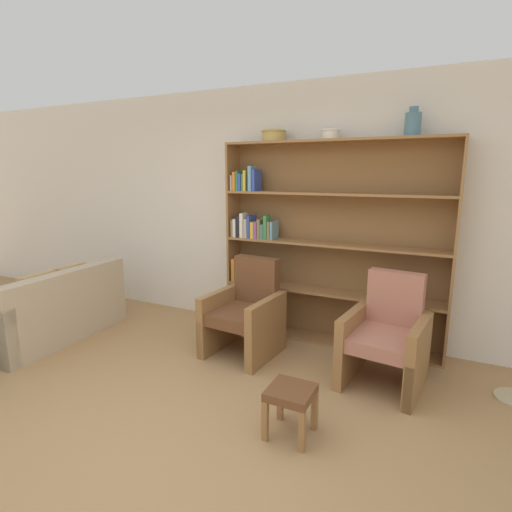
% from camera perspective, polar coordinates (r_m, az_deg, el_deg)
% --- Properties ---
extents(ground_plane, '(24.00, 24.00, 0.00)m').
position_cam_1_polar(ground_plane, '(2.96, -12.76, -26.12)').
color(ground_plane, '#A87F51').
extents(wall_back, '(12.00, 0.06, 2.75)m').
position_cam_1_polar(wall_back, '(4.50, 6.21, 6.25)').
color(wall_back, silver).
rests_on(wall_back, ground).
extents(bookshelf, '(2.35, 0.30, 2.13)m').
position_cam_1_polar(bookshelf, '(4.32, 8.23, 1.41)').
color(bookshelf, olive).
rests_on(bookshelf, ground).
extents(bowl_cream, '(0.27, 0.27, 0.12)m').
position_cam_1_polar(bowl_cream, '(4.40, 2.55, 16.88)').
color(bowl_cream, tan).
rests_on(bowl_cream, bookshelf).
extents(bowl_brass, '(0.19, 0.19, 0.10)m').
position_cam_1_polar(bowl_brass, '(4.20, 10.58, 16.80)').
color(bowl_brass, silver).
rests_on(bowl_brass, bookshelf).
extents(vase_tall, '(0.14, 0.14, 0.26)m').
position_cam_1_polar(vase_tall, '(4.06, 21.50, 17.18)').
color(vase_tall, slate).
rests_on(vase_tall, bookshelf).
extents(couch, '(0.94, 1.57, 0.80)m').
position_cam_1_polar(couch, '(5.04, -27.37, -7.10)').
color(couch, tan).
rests_on(couch, ground).
extents(armchair_leather, '(0.70, 0.74, 0.95)m').
position_cam_1_polar(armchair_leather, '(4.08, -1.49, -8.20)').
color(armchair_leather, olive).
rests_on(armchair_leather, ground).
extents(armchair_cushioned, '(0.72, 0.75, 0.95)m').
position_cam_1_polar(armchair_cushioned, '(3.69, 18.09, -11.03)').
color(armchair_cushioned, olive).
rests_on(armchair_cushioned, ground).
extents(footstool, '(0.31, 0.31, 0.36)m').
position_cam_1_polar(footstool, '(2.94, 4.99, -19.58)').
color(footstool, olive).
rests_on(footstool, ground).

